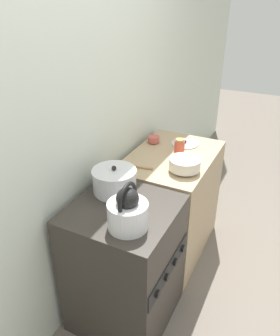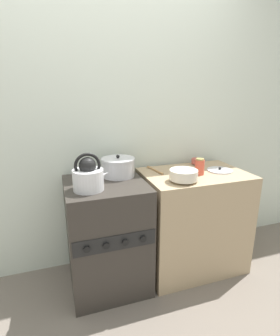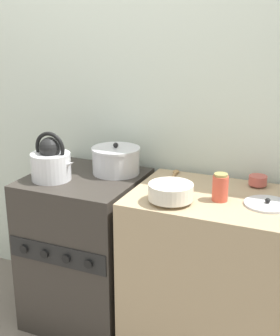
{
  "view_description": "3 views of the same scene",
  "coord_description": "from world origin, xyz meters",
  "px_view_note": "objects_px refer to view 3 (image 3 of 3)",
  "views": [
    {
      "loc": [
        -1.28,
        -0.46,
        1.9
      ],
      "look_at": [
        0.26,
        0.31,
        0.97
      ],
      "focal_mm": 35.0,
      "sensor_mm": 36.0,
      "label": 1
    },
    {
      "loc": [
        -0.33,
        -1.49,
        1.49
      ],
      "look_at": [
        0.28,
        0.32,
        0.93
      ],
      "focal_mm": 28.0,
      "sensor_mm": 36.0,
      "label": 2
    },
    {
      "loc": [
        1.22,
        -1.75,
        1.66
      ],
      "look_at": [
        0.34,
        0.27,
        0.95
      ],
      "focal_mm": 50.0,
      "sensor_mm": 36.0,
      "label": 3
    }
  ],
  "objects_px": {
    "enamel_bowl": "(171,192)",
    "storage_jar": "(220,187)",
    "cooking_pot": "(116,160)",
    "loose_pot_lid": "(267,204)",
    "stove": "(86,249)",
    "small_ceramic_bowl": "(258,180)",
    "kettle": "(51,162)"
  },
  "relations": [
    {
      "from": "enamel_bowl",
      "to": "storage_jar",
      "type": "relative_size",
      "value": 1.59
    },
    {
      "from": "small_ceramic_bowl",
      "to": "stove",
      "type": "bearing_deg",
      "value": -166.21
    },
    {
      "from": "cooking_pot",
      "to": "loose_pot_lid",
      "type": "height_order",
      "value": "cooking_pot"
    },
    {
      "from": "stove",
      "to": "storage_jar",
      "type": "height_order",
      "value": "storage_jar"
    },
    {
      "from": "cooking_pot",
      "to": "storage_jar",
      "type": "relative_size",
      "value": 2.02
    },
    {
      "from": "enamel_bowl",
      "to": "loose_pot_lid",
      "type": "bearing_deg",
      "value": 19.11
    },
    {
      "from": "enamel_bowl",
      "to": "small_ceramic_bowl",
      "type": "xyz_separation_m",
      "value": [
        0.33,
        0.37,
        -0.02
      ]
    },
    {
      "from": "cooking_pot",
      "to": "loose_pot_lid",
      "type": "bearing_deg",
      "value": -9.77
    },
    {
      "from": "stove",
      "to": "cooking_pot",
      "type": "distance_m",
      "value": 0.53
    },
    {
      "from": "kettle",
      "to": "enamel_bowl",
      "type": "distance_m",
      "value": 0.68
    },
    {
      "from": "kettle",
      "to": "storage_jar",
      "type": "height_order",
      "value": "kettle"
    },
    {
      "from": "kettle",
      "to": "storage_jar",
      "type": "xyz_separation_m",
      "value": [
        0.88,
        0.06,
        -0.03
      ]
    },
    {
      "from": "stove",
      "to": "enamel_bowl",
      "type": "bearing_deg",
      "value": -16.0
    },
    {
      "from": "stove",
      "to": "loose_pot_lid",
      "type": "relative_size",
      "value": 4.06
    },
    {
      "from": "enamel_bowl",
      "to": "small_ceramic_bowl",
      "type": "bearing_deg",
      "value": 48.84
    },
    {
      "from": "stove",
      "to": "kettle",
      "type": "relative_size",
      "value": 3.33
    },
    {
      "from": "small_ceramic_bowl",
      "to": "loose_pot_lid",
      "type": "height_order",
      "value": "small_ceramic_bowl"
    },
    {
      "from": "small_ceramic_bowl",
      "to": "loose_pot_lid",
      "type": "xyz_separation_m",
      "value": [
        0.09,
        -0.23,
        -0.03
      ]
    },
    {
      "from": "stove",
      "to": "small_ceramic_bowl",
      "type": "xyz_separation_m",
      "value": [
        0.88,
        0.22,
        0.46
      ]
    },
    {
      "from": "kettle",
      "to": "enamel_bowl",
      "type": "bearing_deg",
      "value": -4.61
    },
    {
      "from": "enamel_bowl",
      "to": "small_ceramic_bowl",
      "type": "distance_m",
      "value": 0.5
    },
    {
      "from": "stove",
      "to": "loose_pot_lid",
      "type": "height_order",
      "value": "loose_pot_lid"
    },
    {
      "from": "cooking_pot",
      "to": "small_ceramic_bowl",
      "type": "xyz_separation_m",
      "value": [
        0.75,
        0.09,
        -0.04
      ]
    },
    {
      "from": "cooking_pot",
      "to": "enamel_bowl",
      "type": "xyz_separation_m",
      "value": [
        0.42,
        -0.29,
        -0.02
      ]
    },
    {
      "from": "small_ceramic_bowl",
      "to": "kettle",
      "type": "bearing_deg",
      "value": -162.43
    },
    {
      "from": "cooking_pot",
      "to": "storage_jar",
      "type": "bearing_deg",
      "value": -15.62
    },
    {
      "from": "stove",
      "to": "cooking_pot",
      "type": "bearing_deg",
      "value": 44.38
    },
    {
      "from": "loose_pot_lid",
      "to": "storage_jar",
      "type": "bearing_deg",
      "value": -171.95
    },
    {
      "from": "enamel_bowl",
      "to": "loose_pot_lid",
      "type": "xyz_separation_m",
      "value": [
        0.41,
        0.14,
        -0.05
      ]
    },
    {
      "from": "enamel_bowl",
      "to": "storage_jar",
      "type": "distance_m",
      "value": 0.23
    },
    {
      "from": "cooking_pot",
      "to": "loose_pot_lid",
      "type": "relative_size",
      "value": 1.25
    },
    {
      "from": "cooking_pot",
      "to": "small_ceramic_bowl",
      "type": "bearing_deg",
      "value": 6.67
    }
  ]
}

